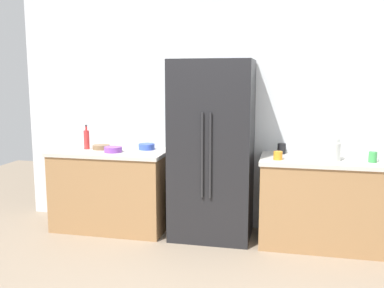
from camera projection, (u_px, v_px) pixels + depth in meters
name	position (u px, v px, depth m)	size (l,w,h in m)	color
kitchen_back_panel	(217.00, 104.00, 4.76)	(4.61, 0.10, 2.79)	silver
counter_left	(112.00, 189.00, 4.78)	(1.27, 0.67, 0.89)	#9E7247
counter_right	(336.00, 203.00, 4.27)	(1.50, 0.67, 0.89)	#9E7247
refrigerator	(212.00, 150.00, 4.46)	(0.83, 0.65, 1.86)	black
rice_cooker	(327.00, 146.00, 4.14)	(0.26, 0.26, 0.30)	white
bottle_a	(87.00, 139.00, 4.79)	(0.06, 0.06, 0.27)	red
cup_a	(278.00, 156.00, 4.17)	(0.09, 0.09, 0.08)	orange
cup_b	(373.00, 157.00, 4.04)	(0.08, 0.08, 0.10)	green
cup_c	(282.00, 149.00, 4.50)	(0.09, 0.09, 0.11)	black
bowl_a	(101.00, 147.00, 4.79)	(0.19, 0.19, 0.05)	brown
bowl_b	(113.00, 149.00, 4.60)	(0.19, 0.19, 0.06)	purple
bowl_c	(147.00, 147.00, 4.77)	(0.18, 0.18, 0.07)	blue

